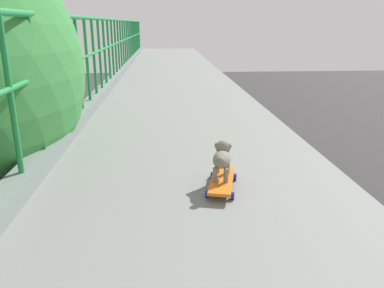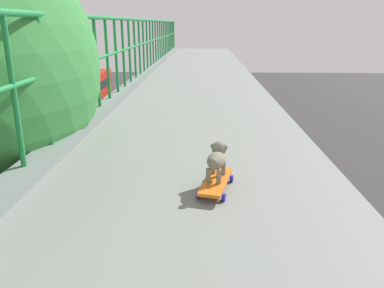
# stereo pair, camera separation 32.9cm
# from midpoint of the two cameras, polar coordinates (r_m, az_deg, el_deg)

# --- Properties ---
(city_bus) EXTENTS (2.74, 10.63, 3.34)m
(city_bus) POSITION_cam_midpoint_polar(r_m,az_deg,el_deg) (32.02, -22.02, 6.58)
(city_bus) COLOR #B51E11
(city_bus) RESTS_ON ground
(toy_skateboard) EXTENTS (0.30, 0.57, 0.08)m
(toy_skateboard) POSITION_cam_midpoint_polar(r_m,az_deg,el_deg) (2.93, 1.30, -5.60)
(toy_skateboard) COLOR orange
(toy_skateboard) RESTS_ON overpass_deck
(small_dog) EXTENTS (0.19, 0.34, 0.27)m
(small_dog) POSITION_cam_midpoint_polar(r_m,az_deg,el_deg) (2.92, 1.34, -1.99)
(small_dog) COLOR slate
(small_dog) RESTS_ON toy_skateboard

